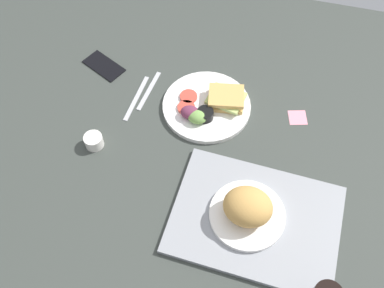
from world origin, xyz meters
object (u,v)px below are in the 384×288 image
espresso_cup (94,141)px  knife (136,98)px  serving_tray (255,219)px  fork (149,90)px  cell_phone (104,65)px  sticky_note (298,117)px  plate_with_salad (208,106)px  bread_plate_near (248,209)px

espresso_cup → knife: size_ratio=0.29×
serving_tray → fork: bearing=-40.9°
cell_phone → sticky_note: bearing=-158.5°
plate_with_salad → espresso_cup: bearing=35.8°
cell_phone → espresso_cup: bearing=131.6°
cell_phone → serving_tray: bearing=170.3°
plate_with_salad → espresso_cup: (30.17, 21.78, 0.28)cm
plate_with_salad → sticky_note: 28.46cm
bread_plate_near → sticky_note: (-9.55, -37.78, -5.80)cm
serving_tray → bread_plate_near: size_ratio=2.18×
espresso_cup → sticky_note: 63.74cm
fork → plate_with_salad: bearing=89.5°
fork → sticky_note: fork is taller
plate_with_salad → fork: bearing=-6.7°
fork → sticky_note: 48.84cm
espresso_cup → cell_phone: 31.94cm
espresso_cup → sticky_note: espresso_cup is taller
cell_phone → sticky_note: cell_phone is taller
knife → sticky_note: 52.10cm
serving_tray → bread_plate_near: 5.75cm
sticky_note → plate_with_salad: bearing=7.8°
knife → cell_phone: cell_phone is taller
espresso_cup → fork: espresso_cup is taller
serving_tray → bread_plate_near: bearing=0.4°
bread_plate_near → serving_tray: bearing=-179.6°
plate_with_salad → cell_phone: bearing=-12.9°
bread_plate_near → plate_with_salad: (18.60, -33.93, -4.14)cm
serving_tray → cell_phone: bearing=-35.4°
fork → serving_tray: bearing=55.3°
espresso_cup → knife: (-6.51, -20.19, -1.75)cm
sticky_note → knife: bearing=6.0°
bread_plate_near → cell_phone: bread_plate_near is taller
plate_with_salad → fork: (20.66, -2.41, -1.47)cm
sticky_note → cell_phone: bearing=-4.3°
serving_tray → fork: serving_tray is taller
sticky_note → espresso_cup: bearing=23.7°
sticky_note → serving_tray: bearing=79.7°
knife → cell_phone: bearing=-120.9°
serving_tray → espresso_cup: espresso_cup is taller
fork → knife: (3.00, 4.00, 0.00)cm
bread_plate_near → cell_phone: size_ratio=1.44×
serving_tray → cell_phone: 73.87cm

